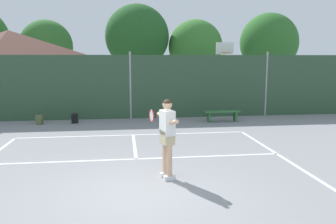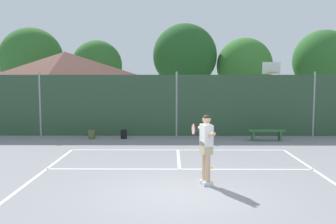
{
  "view_description": "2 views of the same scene",
  "coord_description": "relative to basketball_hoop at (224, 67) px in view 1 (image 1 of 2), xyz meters",
  "views": [
    {
      "loc": [
        -0.3,
        -6.76,
        2.78
      ],
      "look_at": [
        1.0,
        3.31,
        1.17
      ],
      "focal_mm": 36.69,
      "sensor_mm": 36.0,
      "label": 1
    },
    {
      "loc": [
        -0.26,
        -8.97,
        2.87
      ],
      "look_at": [
        -0.37,
        4.65,
        1.56
      ],
      "focal_mm": 40.62,
      "sensor_mm": 36.0,
      "label": 2
    }
  ],
  "objects": [
    {
      "name": "chainlink_fence",
      "position": [
        -4.83,
        -1.45,
        -0.85
      ],
      "size": [
        26.09,
        0.09,
        3.06
      ],
      "color": "#2D4C33",
      "rests_on": "ground"
    },
    {
      "name": "treeline_backdrop",
      "position": [
        -4.7,
        8.08,
        1.62
      ],
      "size": [
        25.53,
        4.12,
        6.57
      ],
      "color": "brown",
      "rests_on": "ground"
    },
    {
      "name": "backpack_black",
      "position": [
        -7.24,
        -2.33,
        -2.12
      ],
      "size": [
        0.3,
        0.27,
        0.46
      ],
      "color": "black",
      "rests_on": "ground"
    },
    {
      "name": "courtside_bench",
      "position": [
        -0.87,
        -2.78,
        -1.95
      ],
      "size": [
        1.6,
        0.36,
        0.48
      ],
      "color": "#336B38",
      "rests_on": "ground"
    },
    {
      "name": "backpack_olive",
      "position": [
        -8.7,
        -2.37,
        -2.12
      ],
      "size": [
        0.29,
        0.26,
        0.46
      ],
      "color": "#566038",
      "rests_on": "ground"
    },
    {
      "name": "clubhouse_building",
      "position": [
        -11.05,
        2.01,
        -0.13
      ],
      "size": [
        6.45,
        4.71,
        4.2
      ],
      "color": "silver",
      "rests_on": "ground"
    },
    {
      "name": "basketball_hoop",
      "position": [
        0.0,
        0.0,
        0.0
      ],
      "size": [
        0.9,
        0.67,
        3.55
      ],
      "color": "yellow",
      "rests_on": "ground"
    },
    {
      "name": "tennis_player",
      "position": [
        -4.17,
        -9.59,
        -1.2
      ],
      "size": [
        0.55,
        1.37,
        1.85
      ],
      "color": "silver",
      "rests_on": "ground"
    },
    {
      "name": "court_markings",
      "position": [
        -4.83,
        -9.8,
        -2.31
      ],
      "size": [
        8.3,
        11.1,
        0.01
      ],
      "color": "white",
      "rests_on": "ground"
    },
    {
      "name": "ground_plane",
      "position": [
        -4.83,
        -10.45,
        -2.31
      ],
      "size": [
        120.0,
        120.0,
        0.0
      ],
      "primitive_type": "plane",
      "color": "gray"
    },
    {
      "name": "tennis_ball",
      "position": [
        -3.83,
        -7.85,
        -2.28
      ],
      "size": [
        0.07,
        0.07,
        0.07
      ],
      "primitive_type": "sphere",
      "color": "#CCE033",
      "rests_on": "ground"
    }
  ]
}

